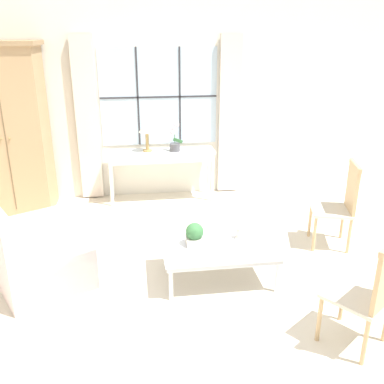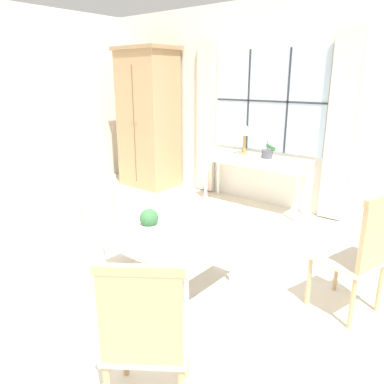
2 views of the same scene
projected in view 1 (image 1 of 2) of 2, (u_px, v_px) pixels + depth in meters
The scene contains 12 objects.
ground_plane at pixel (185, 309), 3.88m from camera, with size 14.00×14.00×0.00m, color beige.
wall_back_windowed at pixel (159, 103), 6.19m from camera, with size 7.20×0.14×2.80m.
armoire at pixel (12, 130), 5.66m from camera, with size 0.96×0.70×2.26m.
console_table at pixel (161, 157), 6.18m from camera, with size 1.54×0.41×0.74m.
table_lamp at pixel (147, 128), 6.02m from camera, with size 0.23×0.23×0.44m.
potted_orchid at pixel (175, 140), 6.10m from camera, with size 0.19×0.15×0.42m.
armchair_upholstered at pixel (37, 257), 4.21m from camera, with size 1.16×1.21×0.80m.
side_chair_wooden at pixel (341, 201), 4.85m from camera, with size 0.54×0.54×1.01m.
accent_chair_wooden at pixel (371, 289), 3.24m from camera, with size 0.61×0.61×0.97m.
coffee_table at pixel (219, 248), 4.25m from camera, with size 1.12×0.73×0.38m.
potted_plant_small at pixel (195, 234), 4.20m from camera, with size 0.18×0.18×0.23m.
pillar_candle at pixel (239, 233), 4.35m from camera, with size 0.10×0.10×0.13m.
Camera 1 is at (-0.38, -3.23, 2.38)m, focal length 40.00 mm.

